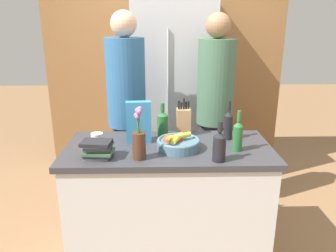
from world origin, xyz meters
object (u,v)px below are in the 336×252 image
(refrigerator, at_px, (173,93))
(person_at_sink, at_px, (127,107))
(bottle_wine, at_px, (228,124))
(fruit_bowl, at_px, (178,143))
(book_stack, at_px, (98,149))
(knife_block, at_px, (183,121))
(bottle_vinegar, at_px, (163,123))
(bottle_water, at_px, (238,135))
(flower_vase, at_px, (139,140))
(bottle_oil, at_px, (219,146))
(cereal_box, at_px, (139,122))
(person_in_blue, at_px, (215,105))
(coffee_mug, at_px, (97,139))

(refrigerator, height_order, person_at_sink, refrigerator)
(bottle_wine, bearing_deg, fruit_bowl, -153.49)
(book_stack, bearing_deg, knife_block, 37.57)
(bottle_vinegar, distance_m, bottle_water, 0.58)
(flower_vase, distance_m, bottle_oil, 0.49)
(cereal_box, height_order, bottle_oil, cereal_box)
(bottle_vinegar, bearing_deg, flower_vase, -108.94)
(knife_block, xyz_separation_m, cereal_box, (-0.32, -0.16, 0.04))
(bottle_wine, bearing_deg, flower_vase, -151.17)
(fruit_bowl, height_order, cereal_box, cereal_box)
(refrigerator, height_order, flower_vase, refrigerator)
(refrigerator, distance_m, person_at_sink, 0.77)
(refrigerator, distance_m, book_stack, 1.53)
(book_stack, xyz_separation_m, bottle_water, (0.89, 0.10, 0.05))
(person_at_sink, bearing_deg, knife_block, -52.53)
(bottle_water, height_order, person_in_blue, person_in_blue)
(bottle_oil, bearing_deg, knife_block, 109.99)
(refrigerator, distance_m, cereal_box, 1.20)
(fruit_bowl, distance_m, book_stack, 0.52)
(coffee_mug, distance_m, bottle_water, 0.95)
(coffee_mug, distance_m, person_at_sink, 0.58)
(knife_block, relative_size, coffee_mug, 2.40)
(knife_block, bearing_deg, bottle_wine, -20.25)
(cereal_box, distance_m, person_in_blue, 0.85)
(knife_block, bearing_deg, cereal_box, -152.95)
(book_stack, relative_size, bottle_vinegar, 0.82)
(bottle_oil, distance_m, bottle_water, 0.22)
(bottle_water, bearing_deg, flower_vase, -169.34)
(coffee_mug, height_order, bottle_vinegar, bottle_vinegar)
(fruit_bowl, relative_size, person_at_sink, 0.16)
(book_stack, relative_size, bottle_water, 0.75)
(cereal_box, xyz_separation_m, coffee_mug, (-0.28, -0.05, -0.10))
(fruit_bowl, height_order, coffee_mug, fruit_bowl)
(knife_block, distance_m, flower_vase, 0.55)
(fruit_bowl, height_order, book_stack, book_stack)
(flower_vase, relative_size, bottle_oil, 1.33)
(bottle_wine, bearing_deg, coffee_mug, -174.08)
(fruit_bowl, height_order, flower_vase, flower_vase)
(bottle_oil, height_order, bottle_vinegar, bottle_oil)
(refrigerator, relative_size, person_in_blue, 1.12)
(flower_vase, bearing_deg, bottle_oil, -5.31)
(flower_vase, xyz_separation_m, bottle_water, (0.64, 0.12, -0.01))
(bottle_water, bearing_deg, bottle_wine, 94.63)
(bottle_wine, xyz_separation_m, person_at_sink, (-0.77, 0.46, 0.02))
(bottle_vinegar, height_order, person_at_sink, person_at_sink)
(cereal_box, relative_size, bottle_vinegar, 1.18)
(fruit_bowl, height_order, bottle_water, bottle_water)
(bottle_wine, height_order, person_in_blue, person_in_blue)
(fruit_bowl, xyz_separation_m, book_stack, (-0.50, -0.13, 0.01))
(refrigerator, height_order, cereal_box, refrigerator)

